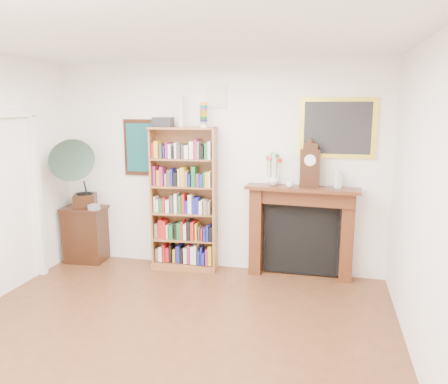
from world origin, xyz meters
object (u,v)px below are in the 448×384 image
(bookshelf, at_px, (184,191))
(teacup, at_px, (290,184))
(flower_vase, at_px, (273,179))
(bottle_right, at_px, (340,180))
(cd_stack, at_px, (94,207))
(gramophone, at_px, (76,170))
(bottle_left, at_px, (337,178))
(side_cabinet, at_px, (86,234))
(mantel_clock, at_px, (310,166))
(fireplace, at_px, (301,223))

(bookshelf, xyz_separation_m, teacup, (1.42, -0.05, 0.16))
(flower_vase, xyz_separation_m, bottle_right, (0.83, 0.00, 0.02))
(cd_stack, relative_size, bottle_right, 0.60)
(bookshelf, relative_size, teacup, 23.01)
(gramophone, bearing_deg, bottle_right, -17.61)
(bottle_left, bearing_deg, side_cabinet, -178.41)
(side_cabinet, distance_m, bottle_right, 3.63)
(side_cabinet, bearing_deg, mantel_clock, -2.51)
(side_cabinet, height_order, cd_stack, cd_stack)
(side_cabinet, xyz_separation_m, flower_vase, (2.69, 0.10, 0.89))
(bookshelf, relative_size, side_cabinet, 2.80)
(fireplace, relative_size, teacup, 14.94)
(bottle_left, relative_size, bottle_right, 1.20)
(gramophone, relative_size, cd_stack, 8.21)
(gramophone, height_order, bottle_right, gramophone)
(cd_stack, relative_size, flower_vase, 0.73)
(flower_vase, bearing_deg, bottle_left, -0.46)
(fireplace, xyz_separation_m, bottle_left, (0.42, -0.03, 0.62))
(flower_vase, height_order, teacup, flower_vase)
(bottle_right, bearing_deg, fireplace, 177.26)
(side_cabinet, bearing_deg, cd_stack, -31.59)
(bookshelf, distance_m, bottle_left, 2.01)
(bookshelf, xyz_separation_m, flower_vase, (1.20, 0.05, 0.21))
(bottle_left, xyz_separation_m, bottle_right, (0.03, 0.01, -0.02))
(cd_stack, bearing_deg, bottle_right, 3.94)
(gramophone, height_order, bottle_left, gramophone)
(cd_stack, bearing_deg, bookshelf, 7.82)
(flower_vase, height_order, bottle_right, bottle_right)
(mantel_clock, bearing_deg, side_cabinet, -175.90)
(mantel_clock, height_order, bottle_right, mantel_clock)
(fireplace, distance_m, cd_stack, 2.84)
(mantel_clock, bearing_deg, gramophone, -173.43)
(bottle_left, bearing_deg, bookshelf, -178.75)
(side_cabinet, distance_m, cd_stack, 0.51)
(side_cabinet, xyz_separation_m, gramophone, (0.00, -0.14, 0.96))
(fireplace, height_order, bottle_right, bottle_right)
(bookshelf, xyz_separation_m, bottle_left, (2.00, 0.04, 0.24))
(bookshelf, bearing_deg, side_cabinet, 176.16)
(bookshelf, relative_size, bottle_left, 9.35)
(bookshelf, relative_size, bottle_right, 11.22)
(side_cabinet, bearing_deg, flower_vase, -1.83)
(cd_stack, xyz_separation_m, flower_vase, (2.46, 0.22, 0.45))
(side_cabinet, distance_m, bottle_left, 3.61)
(cd_stack, relative_size, mantel_clock, 0.22)
(cd_stack, distance_m, teacup, 2.71)
(fireplace, bearing_deg, gramophone, -171.11)
(teacup, height_order, bottle_left, bottle_left)
(gramophone, height_order, flower_vase, gramophone)
(mantel_clock, xyz_separation_m, bottle_right, (0.37, 0.02, -0.17))
(cd_stack, bearing_deg, teacup, 2.67)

